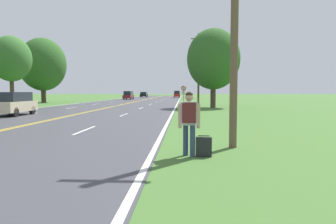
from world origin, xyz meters
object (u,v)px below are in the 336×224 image
suitcase (204,147)px  car_black_hatchback_mid_far (144,94)px  traffic_sign (184,91)px  car_red_van_mid_near (177,94)px  tree_right_cluster (213,59)px  tree_left_verge (43,65)px  hitchhiker_person (189,117)px  car_champagne_van_nearest (13,103)px  tree_mid_treeline (11,59)px  car_maroon_suv_approaching (128,95)px  fire_hydrant (185,113)px

suitcase → car_black_hatchback_mid_far: size_ratio=0.14×
traffic_sign → car_red_van_mid_near: size_ratio=0.59×
tree_right_cluster → tree_left_verge: bearing=151.4°
tree_left_verge → hitchhiker_person: bearing=-59.8°
tree_right_cluster → car_champagne_van_nearest: (-15.73, -11.52, -4.33)m
tree_mid_treeline → car_maroon_suv_approaching: (9.84, 28.47, -4.97)m
traffic_sign → hitchhiker_person: bearing=-89.7°
hitchhiker_person → car_black_hatchback_mid_far: bearing=10.1°
car_maroon_suv_approaching → car_black_hatchback_mid_far: bearing=0.5°
fire_hydrant → traffic_sign: (-0.08, 16.12, 1.50)m
hitchhiker_person → tree_mid_treeline: 37.15m
tree_left_verge → tree_right_cluster: (25.54, -13.91, -0.78)m
tree_mid_treeline → car_black_hatchback_mid_far: size_ratio=2.14×
hitchhiker_person → tree_left_verge: tree_left_verge is taller
fire_hydrant → car_maroon_suv_approaching: size_ratio=0.14×
hitchhiker_person → car_red_van_mid_near: size_ratio=0.43×
fire_hydrant → car_champagne_van_nearest: 12.70m
suitcase → tree_mid_treeline: tree_mid_treeline is taller
suitcase → fire_hydrant: fire_hydrant is taller
car_maroon_suv_approaching → car_red_van_mid_near: size_ratio=1.12×
hitchhiker_person → car_black_hatchback_mid_far: (-12.29, 83.31, -0.22)m
fire_hydrant → car_maroon_suv_approaching: (-12.29, 46.14, 0.61)m
traffic_sign → tree_left_verge: (-22.33, 10.78, 4.18)m
tree_left_verge → car_maroon_suv_approaching: size_ratio=2.20×
tree_mid_treeline → car_maroon_suv_approaching: bearing=70.9°
car_champagne_van_nearest → tree_mid_treeline: bearing=29.1°
hitchhiker_person → car_maroon_suv_approaching: car_maroon_suv_approaching is taller
traffic_sign → car_black_hatchback_mid_far: traffic_sign is taller
suitcase → tree_right_cluster: tree_right_cluster is taller
fire_hydrant → car_champagne_van_nearest: car_champagne_van_nearest is taller
tree_left_verge → car_champagne_van_nearest: bearing=-68.9°
tree_left_verge → car_black_hatchback_mid_far: bearing=77.2°
fire_hydrant → tree_left_verge: (-22.41, 26.90, 5.68)m
suitcase → tree_right_cluster: 25.36m
fire_hydrant → tree_left_verge: bearing=129.8°
traffic_sign → tree_right_cluster: 5.62m
hitchhiker_person → suitcase: bearing=-88.8°
hitchhiker_person → car_champagne_van_nearest: 18.30m
tree_left_verge → car_champagne_van_nearest: tree_left_verge is taller
suitcase → car_black_hatchback_mid_far: (-12.69, 83.31, 0.60)m
car_champagne_van_nearest → car_black_hatchback_mid_far: 70.10m
car_champagne_van_nearest → car_red_van_mid_near: 64.35m
traffic_sign → car_red_van_mid_near: 48.86m
hitchhiker_person → tree_left_verge: bearing=31.9°
hitchhiker_person → traffic_sign: (-0.15, 27.85, 0.76)m
tree_right_cluster → car_maroon_suv_approaching: size_ratio=1.84×
car_champagne_van_nearest → car_black_hatchback_mid_far: bearing=-1.7°
car_maroon_suv_approaching → tree_right_cluster: bearing=-154.4°
fire_hydrant → tree_mid_treeline: (-22.13, 17.67, 5.58)m
fire_hydrant → suitcase: bearing=-87.7°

